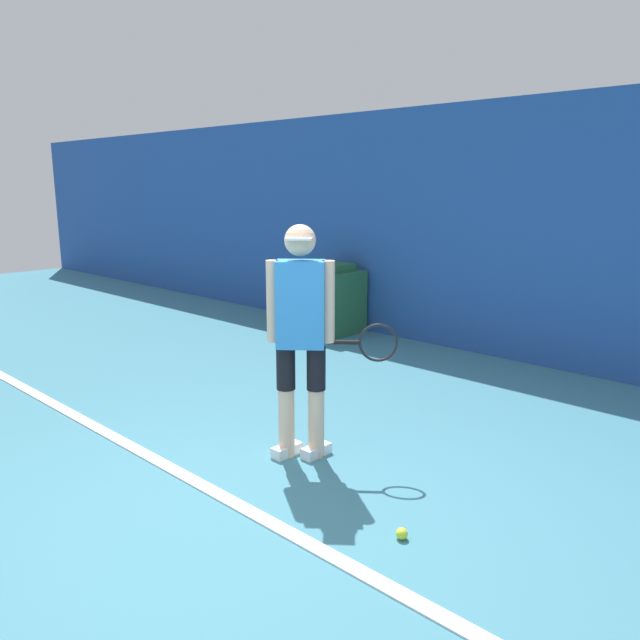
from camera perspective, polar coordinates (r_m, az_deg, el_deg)
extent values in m
plane|color=teal|center=(4.05, -7.09, -17.03)|extent=(24.00, 24.00, 0.00)
cube|color=#234C99|center=(7.13, 20.85, 7.27)|extent=(24.00, 0.10, 2.90)
cube|color=white|center=(4.07, -6.78, -16.82)|extent=(21.60, 0.10, 0.01)
cylinder|color=beige|center=(4.66, -3.09, -9.33)|extent=(0.12, 0.12, 0.52)
cylinder|color=black|center=(4.52, -3.15, -4.39)|extent=(0.14, 0.14, 0.32)
cube|color=white|center=(4.75, -3.05, -11.80)|extent=(0.10, 0.24, 0.08)
cylinder|color=beige|center=(4.65, -0.35, -9.40)|extent=(0.12, 0.12, 0.52)
cylinder|color=black|center=(4.51, -0.36, -4.43)|extent=(0.14, 0.14, 0.32)
cube|color=white|center=(4.73, -0.35, -11.87)|extent=(0.10, 0.24, 0.08)
cube|color=#338CE0|center=(4.40, -1.80, 1.45)|extent=(0.39, 0.37, 0.62)
sphere|color=beige|center=(4.34, -1.84, 7.30)|extent=(0.22, 0.22, 0.22)
cube|color=white|center=(4.24, -1.95, 7.45)|extent=(0.21, 0.21, 0.02)
cylinder|color=beige|center=(4.42, -4.34, 1.70)|extent=(0.09, 0.09, 0.58)
cylinder|color=beige|center=(4.39, 0.77, 1.66)|extent=(0.09, 0.09, 0.58)
cylinder|color=black|center=(4.45, 2.20, -2.05)|extent=(0.19, 0.17, 0.03)
torus|color=black|center=(4.45, 5.33, -2.08)|extent=(0.23, 0.20, 0.28)
sphere|color=#D1E533|center=(3.78, 7.49, -18.79)|extent=(0.07, 0.07, 0.07)
cube|color=#28663D|center=(8.41, 0.90, 1.66)|extent=(0.69, 0.75, 0.84)
cube|color=#28663D|center=(8.34, 0.92, 4.83)|extent=(0.48, 0.52, 0.10)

